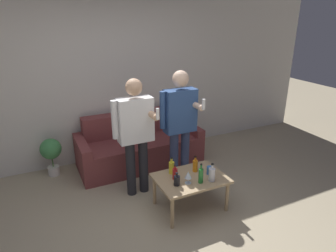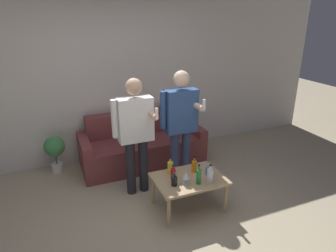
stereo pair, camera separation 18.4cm
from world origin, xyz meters
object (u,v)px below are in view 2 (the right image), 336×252
(coffee_table, at_px, (189,181))
(bottle_orange, at_px, (210,175))
(person_standing_right, at_px, (181,120))
(couch, at_px, (142,146))
(person_standing_left, at_px, (135,129))

(coffee_table, bearing_deg, bottle_orange, -43.70)
(person_standing_right, bearing_deg, coffee_table, -104.93)
(bottle_orange, bearing_deg, coffee_table, 136.30)
(couch, relative_size, person_standing_left, 1.23)
(couch, distance_m, coffee_table, 1.43)
(couch, xyz_separation_m, bottle_orange, (0.34, -1.60, 0.23))
(coffee_table, height_order, person_standing_right, person_standing_right)
(couch, height_order, person_standing_left, person_standing_left)
(bottle_orange, xyz_separation_m, person_standing_left, (-0.67, 0.79, 0.40))
(person_standing_left, height_order, person_standing_right, person_standing_right)
(bottle_orange, relative_size, person_standing_left, 0.14)
(person_standing_left, bearing_deg, couch, 68.06)
(coffee_table, relative_size, person_standing_right, 0.52)
(coffee_table, relative_size, person_standing_left, 0.54)
(coffee_table, bearing_deg, person_standing_right, 75.07)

